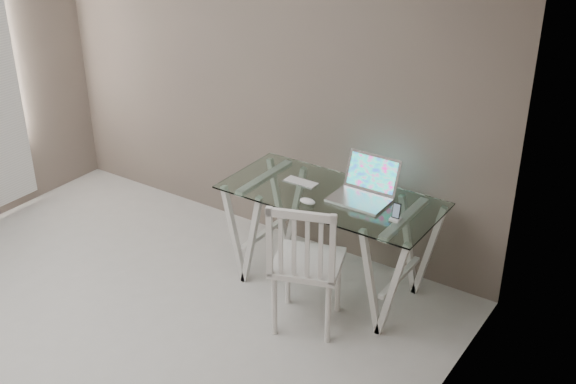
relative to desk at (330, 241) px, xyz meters
name	(u,v)px	position (x,y,z in m)	size (l,w,h in m)	color
desk	(330,241)	(0.00, 0.00, 0.00)	(1.50, 0.70, 0.75)	silver
chair	(305,261)	(0.12, -0.51, 0.14)	(0.55, 0.55, 0.95)	silver
laptop	(365,189)	(0.21, 0.10, 0.43)	(0.39, 0.36, 0.26)	silver
keyboard	(301,182)	(-0.27, 0.04, 0.37)	(0.25, 0.11, 0.01)	silver
mouse	(308,201)	(-0.06, -0.20, 0.38)	(0.11, 0.07, 0.04)	white
phone_dock	(396,215)	(0.52, -0.08, 0.39)	(0.06, 0.06, 0.12)	white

